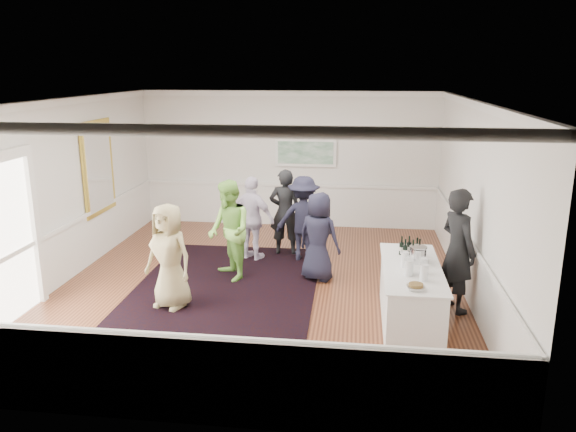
# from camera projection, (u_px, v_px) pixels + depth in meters

# --- Properties ---
(floor) EXTENTS (8.00, 8.00, 0.00)m
(floor) POSITION_uv_depth(u_px,v_px,m) (261.00, 286.00, 9.84)
(floor) COLOR brown
(floor) RESTS_ON ground
(ceiling) EXTENTS (7.00, 8.00, 0.02)m
(ceiling) POSITION_uv_depth(u_px,v_px,m) (258.00, 100.00, 9.02)
(ceiling) COLOR white
(ceiling) RESTS_ON wall_back
(wall_left) EXTENTS (0.02, 8.00, 3.20)m
(wall_left) POSITION_uv_depth(u_px,v_px,m) (63.00, 191.00, 9.86)
(wall_left) COLOR white
(wall_left) RESTS_ON floor
(wall_right) EXTENTS (0.02, 8.00, 3.20)m
(wall_right) POSITION_uv_depth(u_px,v_px,m) (474.00, 203.00, 9.01)
(wall_right) COLOR white
(wall_right) RESTS_ON floor
(wall_back) EXTENTS (7.00, 0.02, 3.20)m
(wall_back) POSITION_uv_depth(u_px,v_px,m) (289.00, 159.00, 13.27)
(wall_back) COLOR white
(wall_back) RESTS_ON floor
(wall_front) EXTENTS (7.00, 0.02, 3.20)m
(wall_front) POSITION_uv_depth(u_px,v_px,m) (189.00, 285.00, 5.60)
(wall_front) COLOR white
(wall_front) RESTS_ON floor
(wainscoting) EXTENTS (7.00, 8.00, 1.00)m
(wainscoting) POSITION_uv_depth(u_px,v_px,m) (260.00, 259.00, 9.72)
(wainscoting) COLOR white
(wainscoting) RESTS_ON floor
(mirror) EXTENTS (0.05, 1.25, 1.85)m
(mirror) POSITION_uv_depth(u_px,v_px,m) (98.00, 167.00, 11.05)
(mirror) COLOR gold
(mirror) RESTS_ON wall_left
(doorway) EXTENTS (0.10, 1.78, 2.56)m
(doorway) POSITION_uv_depth(u_px,v_px,m) (1.00, 231.00, 8.08)
(doorway) COLOR white
(doorway) RESTS_ON wall_left
(landscape_painting) EXTENTS (1.44, 0.06, 0.66)m
(landscape_painting) POSITION_uv_depth(u_px,v_px,m) (306.00, 153.00, 13.12)
(landscape_painting) COLOR white
(landscape_painting) RESTS_ON wall_back
(area_rug) EXTENTS (3.15, 4.11, 0.02)m
(area_rug) POSITION_uv_depth(u_px,v_px,m) (229.00, 282.00, 9.96)
(area_rug) COLOR black
(area_rug) RESTS_ON floor
(serving_table) EXTENTS (0.84, 2.22, 0.90)m
(serving_table) POSITION_uv_depth(u_px,v_px,m) (410.00, 295.00, 8.27)
(serving_table) COLOR white
(serving_table) RESTS_ON floor
(bartender) EXTENTS (0.75, 0.85, 1.95)m
(bartender) POSITION_uv_depth(u_px,v_px,m) (458.00, 250.00, 8.63)
(bartender) COLOR black
(bartender) RESTS_ON floor
(guest_tan) EXTENTS (0.96, 0.79, 1.69)m
(guest_tan) POSITION_uv_depth(u_px,v_px,m) (169.00, 256.00, 8.77)
(guest_tan) COLOR tan
(guest_tan) RESTS_ON floor
(guest_green) EXTENTS (1.05, 1.11, 1.80)m
(guest_green) POSITION_uv_depth(u_px,v_px,m) (229.00, 231.00, 9.95)
(guest_green) COLOR #80C04C
(guest_green) RESTS_ON floor
(guest_lilac) EXTENTS (1.06, 0.78, 1.67)m
(guest_lilac) POSITION_uv_depth(u_px,v_px,m) (253.00, 219.00, 11.00)
(guest_lilac) COLOR silver
(guest_lilac) RESTS_ON floor
(guest_dark_a) EXTENTS (1.10, 0.64, 1.68)m
(guest_dark_a) POSITION_uv_depth(u_px,v_px,m) (304.00, 219.00, 10.98)
(guest_dark_a) COLOR black
(guest_dark_a) RESTS_ON floor
(guest_dark_b) EXTENTS (0.66, 0.45, 1.76)m
(guest_dark_b) POSITION_uv_depth(u_px,v_px,m) (285.00, 212.00, 11.30)
(guest_dark_b) COLOR black
(guest_dark_b) RESTS_ON floor
(guest_navy) EXTENTS (0.92, 0.77, 1.60)m
(guest_navy) POSITION_uv_depth(u_px,v_px,m) (319.00, 237.00, 9.95)
(guest_navy) COLOR black
(guest_navy) RESTS_ON floor
(wine_bottles) EXTENTS (0.33, 0.25, 0.31)m
(wine_bottles) POSITION_uv_depth(u_px,v_px,m) (411.00, 247.00, 8.58)
(wine_bottles) COLOR black
(wine_bottles) RESTS_ON serving_table
(juice_pitchers) EXTENTS (0.36, 0.64, 0.24)m
(juice_pitchers) POSITION_uv_depth(u_px,v_px,m) (414.00, 266.00, 7.85)
(juice_pitchers) COLOR #6AC345
(juice_pitchers) RESTS_ON serving_table
(ice_bucket) EXTENTS (0.26, 0.26, 0.25)m
(ice_bucket) POSITION_uv_depth(u_px,v_px,m) (418.00, 255.00, 8.31)
(ice_bucket) COLOR silver
(ice_bucket) RESTS_ON serving_table
(nut_bowl) EXTENTS (0.25, 0.25, 0.08)m
(nut_bowl) POSITION_uv_depth(u_px,v_px,m) (416.00, 287.00, 7.32)
(nut_bowl) COLOR white
(nut_bowl) RESTS_ON serving_table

